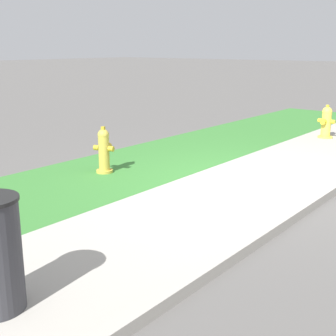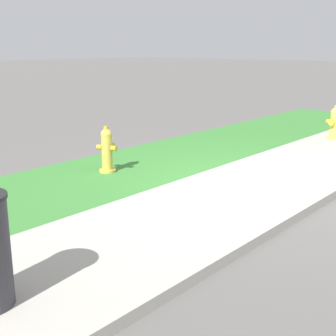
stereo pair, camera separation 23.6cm
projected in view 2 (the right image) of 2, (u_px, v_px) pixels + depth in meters
ground_plane at (252, 186)px, 7.19m from camera, size 120.00×120.00×0.00m
sidewalk_pavement at (252, 186)px, 7.19m from camera, size 18.00×2.10×0.01m
grass_verge at (146, 163)px, 8.61m from camera, size 18.00×2.38×0.01m
street_curb at (324, 197)px, 6.46m from camera, size 18.00×0.16×0.12m
fire_hydrant_far_end at (335, 123)px, 10.67m from camera, size 0.38×0.40×0.78m
fire_hydrant_by_grass_verge at (107, 150)px, 7.90m from camera, size 0.34×0.37×0.79m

